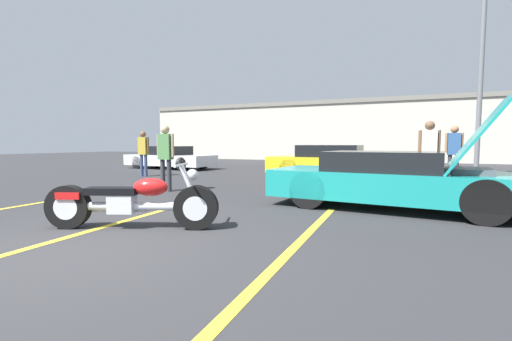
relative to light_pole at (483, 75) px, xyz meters
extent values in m
plane|color=#2D2D30|center=(-6.38, -12.79, -3.84)|extent=(80.00, 80.00, 0.00)
cube|color=yellow|center=(-9.86, -11.47, -3.84)|extent=(0.12, 4.77, 0.01)
cube|color=yellow|center=(-6.97, -11.47, -3.84)|extent=(0.12, 4.77, 0.01)
cube|color=yellow|center=(-4.07, -11.47, -3.84)|extent=(0.12, 4.77, 0.01)
cube|color=beige|center=(-6.38, 11.37, -1.64)|extent=(32.00, 4.00, 4.40)
cube|color=slate|center=(-6.38, 11.37, 0.41)|extent=(32.00, 4.20, 0.30)
cylinder|color=slate|center=(-0.09, 0.00, -0.38)|extent=(0.18, 0.18, 6.93)
cylinder|color=black|center=(-5.63, -11.36, -3.52)|extent=(0.65, 0.37, 0.63)
cylinder|color=black|center=(-7.38, -12.02, -3.52)|extent=(0.65, 0.37, 0.63)
cylinder|color=silver|center=(-5.63, -11.36, -3.52)|extent=(0.39, 0.28, 0.35)
cylinder|color=silver|center=(-7.38, -12.02, -3.52)|extent=(0.39, 0.28, 0.35)
cylinder|color=silver|center=(-6.50, -11.69, -3.51)|extent=(1.53, 0.67, 0.12)
cube|color=silver|center=(-6.64, -11.74, -3.47)|extent=(0.42, 0.35, 0.28)
ellipsoid|color=red|center=(-6.24, -11.59, -3.23)|extent=(0.57, 0.44, 0.26)
cube|color=black|center=(-6.77, -11.79, -3.29)|extent=(0.79, 0.51, 0.10)
cube|color=red|center=(-7.34, -12.01, -3.35)|extent=(0.40, 0.33, 0.10)
cylinder|color=silver|center=(-5.71, -11.40, -3.20)|extent=(0.31, 0.17, 0.63)
cylinder|color=silver|center=(-5.82, -11.44, -2.91)|extent=(0.28, 0.67, 0.04)
sphere|color=silver|center=(-5.67, -11.38, -3.05)|extent=(0.16, 0.16, 0.16)
cylinder|color=silver|center=(-6.94, -11.74, -3.57)|extent=(1.17, 0.51, 0.09)
cube|color=teal|center=(-3.03, -8.58, -3.38)|extent=(4.72, 2.21, 0.52)
cube|color=black|center=(-3.21, -8.56, -2.94)|extent=(2.21, 1.76, 0.37)
cylinder|color=black|center=(-1.71, -9.48, -3.49)|extent=(0.73, 0.30, 0.71)
cylinder|color=black|center=(-1.54, -7.99, -3.49)|extent=(0.73, 0.30, 0.71)
cylinder|color=black|center=(-4.51, -9.17, -3.49)|extent=(0.73, 0.30, 0.71)
cylinder|color=black|center=(-4.35, -7.68, -3.49)|extent=(0.73, 0.30, 0.71)
cube|color=teal|center=(-1.73, -8.72, -2.47)|extent=(1.12, 1.67, 1.33)
cube|color=#4C4C51|center=(-1.78, -8.72, -3.16)|extent=(0.70, 1.00, 0.28)
cube|color=yellow|center=(-5.01, -3.14, -3.36)|extent=(4.81, 1.97, 0.58)
cube|color=black|center=(-5.20, -3.13, -2.86)|extent=(2.21, 1.66, 0.42)
cylinder|color=black|center=(-3.59, -3.97, -3.49)|extent=(0.71, 0.26, 0.69)
cylinder|color=black|center=(-3.51, -2.48, -3.49)|extent=(0.71, 0.26, 0.69)
cylinder|color=black|center=(-6.52, -3.80, -3.49)|extent=(0.71, 0.26, 0.69)
cylinder|color=black|center=(-6.43, -2.31, -3.49)|extent=(0.71, 0.26, 0.69)
cube|color=silver|center=(-13.42, -1.42, -3.41)|extent=(4.81, 2.21, 0.51)
cube|color=black|center=(-13.61, -1.40, -2.94)|extent=(2.25, 1.76, 0.43)
cylinder|color=black|center=(-12.07, -2.32, -3.52)|extent=(0.65, 0.29, 0.63)
cylinder|color=black|center=(-11.91, -0.83, -3.52)|extent=(0.65, 0.29, 0.63)
cylinder|color=black|center=(-14.94, -2.01, -3.52)|extent=(0.65, 0.29, 0.63)
cylinder|color=black|center=(-14.78, -0.52, -3.52)|extent=(0.65, 0.29, 0.63)
cylinder|color=#38476B|center=(-11.97, -5.15, -3.43)|extent=(0.12, 0.12, 0.83)
cylinder|color=#38476B|center=(-11.77, -5.15, -3.43)|extent=(0.12, 0.12, 0.83)
cube|color=#B29933|center=(-11.87, -5.15, -2.68)|extent=(0.36, 0.20, 0.66)
cylinder|color=brown|center=(-12.09, -5.15, -2.65)|extent=(0.08, 0.08, 0.59)
cylinder|color=brown|center=(-11.65, -5.15, -2.65)|extent=(0.08, 0.08, 0.59)
sphere|color=brown|center=(-11.87, -5.15, -2.24)|extent=(0.22, 0.22, 0.22)
cylinder|color=#333338|center=(-8.61, -8.23, -3.43)|extent=(0.12, 0.12, 0.83)
cylinder|color=#333338|center=(-8.41, -8.23, -3.43)|extent=(0.12, 0.12, 0.83)
cube|color=#4C7F47|center=(-8.51, -8.23, -2.68)|extent=(0.36, 0.20, 0.66)
cylinder|color=tan|center=(-8.73, -8.23, -2.65)|extent=(0.08, 0.08, 0.59)
cylinder|color=tan|center=(-8.29, -8.23, -2.65)|extent=(0.08, 0.08, 0.59)
sphere|color=tan|center=(-8.51, -8.23, -2.24)|extent=(0.22, 0.22, 0.22)
cylinder|color=#333338|center=(-2.30, -5.60, -3.40)|extent=(0.12, 0.12, 0.89)
cylinder|color=#333338|center=(-2.10, -5.60, -3.40)|extent=(0.12, 0.12, 0.89)
cube|color=white|center=(-2.20, -5.60, -2.61)|extent=(0.36, 0.20, 0.70)
cylinder|color=brown|center=(-2.42, -5.60, -2.57)|extent=(0.08, 0.08, 0.63)
cylinder|color=brown|center=(-1.98, -5.60, -2.57)|extent=(0.08, 0.08, 0.63)
sphere|color=brown|center=(-2.20, -5.60, -2.14)|extent=(0.24, 0.24, 0.24)
cylinder|color=#333338|center=(-1.37, -2.92, -3.40)|extent=(0.12, 0.12, 0.88)
cylinder|color=#333338|center=(-1.17, -2.92, -3.40)|extent=(0.12, 0.12, 0.88)
cube|color=#335B93|center=(-1.27, -2.92, -2.61)|extent=(0.36, 0.20, 0.70)
cylinder|color=#9E704C|center=(-1.49, -2.92, -2.57)|extent=(0.08, 0.08, 0.63)
cylinder|color=#9E704C|center=(-1.05, -2.92, -2.57)|extent=(0.08, 0.08, 0.63)
sphere|color=#9E704C|center=(-1.27, -2.92, -2.14)|extent=(0.24, 0.24, 0.24)
camera|label=1|loc=(-2.98, -15.54, -2.61)|focal=24.00mm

